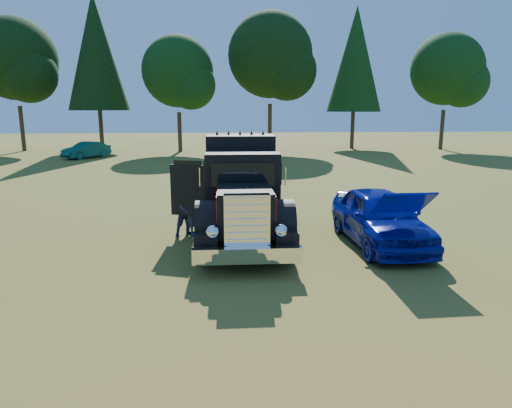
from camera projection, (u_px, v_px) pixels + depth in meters
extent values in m
plane|color=#405D1B|center=(232.00, 257.00, 11.85)|extent=(120.00, 120.00, 0.00)
cylinder|color=#2D2116|center=(180.00, 132.00, 40.00)|extent=(0.36, 0.36, 3.42)
sphere|color=black|center=(178.00, 71.00, 38.94)|extent=(6.08, 6.08, 6.08)
sphere|color=black|center=(191.00, 85.00, 38.51)|extent=(4.18, 4.18, 4.18)
cylinder|color=#2D2116|center=(22.00, 129.00, 40.44)|extent=(0.36, 0.36, 3.96)
sphere|color=black|center=(15.00, 59.00, 39.21)|extent=(7.04, 7.04, 7.04)
sphere|color=black|center=(28.00, 74.00, 38.71)|extent=(4.84, 4.84, 4.84)
cylinder|color=#2D2116|center=(442.00, 130.00, 42.14)|extent=(0.36, 0.36, 3.60)
sphere|color=black|center=(447.00, 69.00, 41.02)|extent=(6.40, 6.40, 6.40)
sphere|color=black|center=(463.00, 82.00, 40.57)|extent=(4.40, 4.40, 4.40)
cylinder|color=#2D2116|center=(101.00, 124.00, 40.36)|extent=(0.36, 0.36, 4.68)
cone|color=black|center=(96.00, 52.00, 39.10)|extent=(5.20, 5.20, 9.75)
cylinder|color=#2D2116|center=(353.00, 124.00, 42.95)|extent=(0.36, 0.36, 4.50)
cone|color=black|center=(355.00, 59.00, 41.73)|extent=(5.00, 5.00, 9.38)
cylinder|color=#2D2116|center=(270.00, 127.00, 40.97)|extent=(0.36, 0.36, 4.14)
sphere|color=black|center=(270.00, 55.00, 39.68)|extent=(7.36, 7.36, 7.36)
sphere|color=black|center=(287.00, 71.00, 39.17)|extent=(5.06, 5.06, 5.06)
cylinder|color=black|center=(203.00, 241.00, 11.43)|extent=(0.32, 1.10, 1.10)
cylinder|color=black|center=(286.00, 239.00, 11.58)|extent=(0.32, 1.10, 1.10)
cylinder|color=black|center=(209.00, 202.00, 16.12)|extent=(0.32, 1.10, 1.10)
cylinder|color=black|center=(268.00, 201.00, 16.26)|extent=(0.32, 1.10, 1.10)
cylinder|color=black|center=(218.00, 202.00, 16.14)|extent=(0.32, 1.10, 1.10)
cylinder|color=black|center=(259.00, 201.00, 16.24)|extent=(0.32, 1.10, 1.10)
cube|color=black|center=(241.00, 214.00, 14.03)|extent=(1.60, 6.40, 0.28)
cube|color=white|center=(248.00, 255.00, 10.29)|extent=(2.50, 0.22, 0.36)
cube|color=white|center=(247.00, 222.00, 10.43)|extent=(1.05, 0.30, 1.30)
cube|color=black|center=(245.00, 210.00, 11.45)|extent=(1.35, 1.80, 1.10)
cube|color=maroon|center=(217.00, 203.00, 11.36)|extent=(0.02, 1.80, 0.60)
cube|color=maroon|center=(272.00, 202.00, 11.46)|extent=(0.02, 1.80, 0.60)
cylinder|color=black|center=(207.00, 225.00, 11.36)|extent=(0.55, 1.24, 1.24)
cylinder|color=black|center=(283.00, 224.00, 11.49)|extent=(0.55, 1.24, 1.24)
sphere|color=white|center=(213.00, 232.00, 10.35)|extent=(0.32, 0.32, 0.32)
sphere|color=white|center=(281.00, 231.00, 10.46)|extent=(0.32, 0.32, 0.32)
cube|color=black|center=(242.00, 189.00, 12.91)|extent=(2.05, 1.30, 2.10)
cube|color=black|center=(243.00, 175.00, 12.15)|extent=(1.70, 0.05, 0.65)
cube|color=black|center=(240.00, 176.00, 14.14)|extent=(2.05, 1.30, 2.50)
cube|color=black|center=(239.00, 191.00, 15.91)|extent=(2.00, 2.00, 0.35)
cube|color=black|center=(188.00, 190.00, 13.29)|extent=(1.06, 0.40, 1.50)
cube|color=maroon|center=(188.00, 195.00, 13.36)|extent=(0.81, 0.29, 0.75)
imported|color=navy|center=(380.00, 217.00, 12.87)|extent=(2.00, 4.67, 1.57)
cube|color=navy|center=(403.00, 203.00, 11.05)|extent=(1.33, 0.97, 0.67)
imported|color=#1F2549|center=(192.00, 210.00, 13.81)|extent=(0.47, 0.63, 1.58)
imported|color=#1E2D46|center=(188.00, 208.00, 13.70)|extent=(1.06, 1.01, 1.73)
imported|color=#0B3642|center=(86.00, 150.00, 35.01)|extent=(3.28, 3.79, 1.24)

